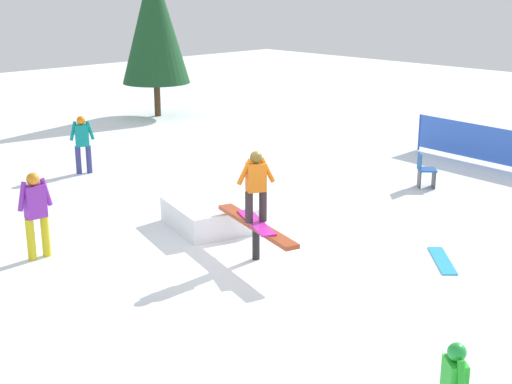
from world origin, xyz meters
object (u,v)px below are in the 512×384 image
object	(u,v)px
main_rider_on_rail	(256,188)
loose_snowboard_cyan	(442,260)
bystander_teal	(82,141)
folding_chair	(425,171)
rail_feature	(256,228)
bystander_purple	(36,211)
pine_tree_far	(154,22)

from	to	relation	value
main_rider_on_rail	loose_snowboard_cyan	size ratio (longest dim) A/B	1.10
bystander_teal	folding_chair	distance (m)	8.96
rail_feature	bystander_purple	world-z (taller)	bystander_purple
loose_snowboard_cyan	rail_feature	bearing A→B (deg)	90.40
bystander_teal	bystander_purple	bearing A→B (deg)	79.73
main_rider_on_rail	loose_snowboard_cyan	world-z (taller)	main_rider_on_rail
bystander_purple	folding_chair	bearing A→B (deg)	-10.36
bystander_teal	bystander_purple	distance (m)	6.14
loose_snowboard_cyan	pine_tree_far	distance (m)	16.77
main_rider_on_rail	bystander_teal	bearing A→B (deg)	-161.38
rail_feature	folding_chair	bearing A→B (deg)	110.44
rail_feature	main_rider_on_rail	distance (m)	0.77
bystander_purple	loose_snowboard_cyan	bearing A→B (deg)	-41.47
folding_chair	bystander_teal	bearing A→B (deg)	84.17
bystander_purple	folding_chair	xyz separation A→B (m)	(2.32, 9.24, -0.51)
bystander_teal	bystander_purple	world-z (taller)	bystander_purple
folding_chair	loose_snowboard_cyan	bearing A→B (deg)	174.08
rail_feature	folding_chair	world-z (taller)	folding_chair
loose_snowboard_cyan	bystander_purple	bearing A→B (deg)	90.78
pine_tree_far	bystander_purple	bearing A→B (deg)	-45.03
rail_feature	main_rider_on_rail	world-z (taller)	main_rider_on_rail
bystander_purple	pine_tree_far	distance (m)	14.79
bystander_teal	folding_chair	world-z (taller)	bystander_teal
bystander_purple	folding_chair	size ratio (longest dim) A/B	1.87
folding_chair	pine_tree_far	distance (m)	13.03
bystander_teal	main_rider_on_rail	bearing A→B (deg)	111.17
folding_chair	rail_feature	bearing A→B (deg)	141.71
main_rider_on_rail	bystander_teal	size ratio (longest dim) A/B	0.95
main_rider_on_rail	folding_chair	size ratio (longest dim) A/B	1.68
folding_chair	bystander_purple	bearing A→B (deg)	122.79
bystander_teal	loose_snowboard_cyan	bearing A→B (deg)	126.48
rail_feature	bystander_teal	xyz separation A→B (m)	(-7.66, 0.95, 0.27)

